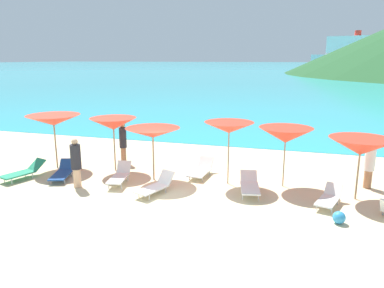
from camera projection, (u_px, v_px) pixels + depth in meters
ground_plane at (231, 141)px, 21.19m from camera, size 50.00×100.00×0.30m
ocean_water at (299, 66)px, 224.19m from camera, size 650.00×440.00×0.02m
umbrella_0 at (53, 120)px, 15.00m from camera, size 2.15×2.15×2.24m
umbrella_1 at (113, 124)px, 14.63m from camera, size 2.04×2.04×2.18m
umbrella_2 at (153, 133)px, 13.51m from camera, size 2.05×2.05×2.00m
umbrella_3 at (229, 128)px, 13.01m from camera, size 1.95×1.95×2.29m
umbrella_4 at (286, 135)px, 12.79m from camera, size 1.88×1.88×2.15m
umbrella_5 at (361, 147)px, 11.60m from camera, size 2.18×2.18×2.04m
lounge_chair_0 at (250, 185)px, 12.44m from camera, size 0.92×1.75×0.59m
lounge_chair_1 at (156, 186)px, 12.44m from camera, size 1.01×1.64×0.65m
lounge_chair_2 at (329, 198)px, 11.40m from camera, size 0.90×1.49×0.57m
lounge_chair_3 at (63, 172)px, 14.05m from camera, size 1.07×1.74×0.58m
lounge_chair_4 at (201, 170)px, 14.31m from camera, size 0.69×1.62×0.62m
lounge_chair_5 at (24, 171)px, 13.98m from camera, size 1.06×1.77×0.62m
lounge_chair_6 at (120, 175)px, 13.43m from camera, size 0.81×1.65×0.68m
beachgoer_0 at (76, 162)px, 12.91m from camera, size 0.36×0.36×1.77m
beachgoer_1 at (369, 164)px, 12.85m from camera, size 0.36×0.36×1.69m
beachgoer_3 at (123, 141)px, 15.95m from camera, size 0.31×0.31×1.80m
beach_ball at (339, 218)px, 10.19m from camera, size 0.36×0.36×0.36m
cruise_ship at (371, 53)px, 207.79m from camera, size 64.99×25.37×19.95m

